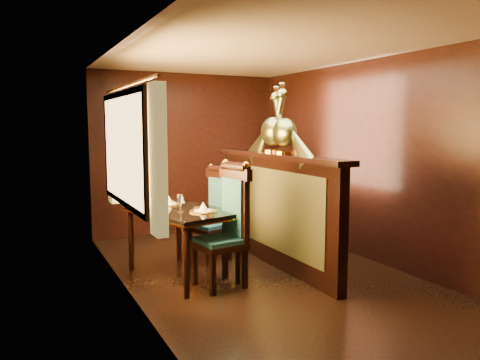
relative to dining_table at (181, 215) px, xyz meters
The scene contains 8 objects.
ground 1.16m from the dining_table, 22.56° to the right, with size 5.00×5.00×0.00m, color black.
room_shell 1.21m from the dining_table, 23.68° to the right, with size 3.04×5.04×2.52m.
partition 1.17m from the dining_table, ahead, with size 0.26×2.70×1.36m.
dining_table is the anchor object (origin of this frame).
chair_left 0.60m from the dining_table, 51.99° to the right, with size 0.54×0.56×1.33m.
chair_right 0.81m from the dining_table, 38.11° to the left, with size 0.55×0.57×1.20m.
peacock_left 1.60m from the dining_table, 11.70° to the right, with size 0.25×0.67×0.79m, color #1B533A, non-canonical shape.
peacock_right 1.59m from the dining_table, ahead, with size 0.26×0.69×0.82m, color #1B533A, non-canonical shape.
Camera 1 is at (-2.51, -4.52, 1.69)m, focal length 35.00 mm.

